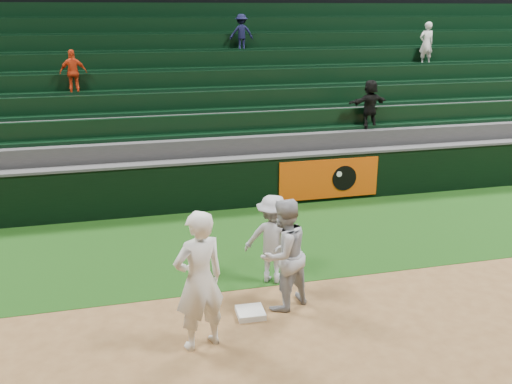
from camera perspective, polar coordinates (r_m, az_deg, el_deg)
ground at (r=9.31m, az=1.02°, el=-12.09°), size 70.00×70.00×0.00m
foul_grass at (r=11.93m, az=-2.80°, el=-5.10°), size 36.00×4.20×0.01m
first_base at (r=9.24m, az=-0.56°, el=-11.98°), size 0.45×0.45×0.10m
first_baseman at (r=8.07m, az=-5.71°, el=-8.81°), size 0.87×0.70×2.07m
baserunner at (r=9.12m, az=2.76°, el=-6.26°), size 1.12×1.04×1.85m
base_coach at (r=10.01m, az=1.70°, el=-4.72°), size 1.19×1.01×1.60m
field_wall at (r=13.75m, az=-4.59°, el=0.80°), size 36.00×0.45×1.25m
stadium_seating at (r=17.14m, az=-6.96°, el=7.77°), size 36.00×5.95×4.85m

